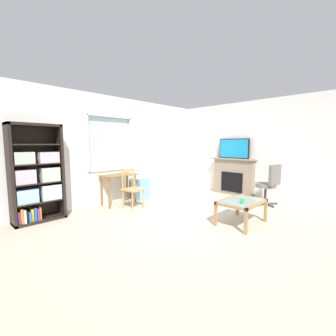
% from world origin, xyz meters
% --- Properties ---
extents(ground, '(6.37, 5.84, 0.02)m').
position_xyz_m(ground, '(0.00, 0.00, -0.01)').
color(ground, beige).
extents(wall_back_with_window, '(5.37, 0.15, 2.66)m').
position_xyz_m(wall_back_with_window, '(0.03, 2.42, 1.31)').
color(wall_back_with_window, silver).
rests_on(wall_back_with_window, ground).
extents(wall_right, '(0.12, 5.04, 2.66)m').
position_xyz_m(wall_right, '(2.74, 0.00, 1.33)').
color(wall_right, silver).
rests_on(wall_right, ground).
extents(bookshelf, '(0.90, 0.38, 1.87)m').
position_xyz_m(bookshelf, '(-2.10, 2.18, 0.86)').
color(bookshelf, black).
rests_on(bookshelf, ground).
extents(desk_under_window, '(0.86, 0.45, 0.74)m').
position_xyz_m(desk_under_window, '(-0.34, 2.07, 0.61)').
color(desk_under_window, brown).
rests_on(desk_under_window, ground).
extents(wooden_chair, '(0.45, 0.43, 0.90)m').
position_xyz_m(wooden_chair, '(-0.32, 1.56, 0.46)').
color(wooden_chair, tan).
rests_on(wooden_chair, ground).
extents(plastic_drawer_unit, '(0.35, 0.40, 0.57)m').
position_xyz_m(plastic_drawer_unit, '(0.38, 2.12, 0.28)').
color(plastic_drawer_unit, '#72ADDB').
rests_on(plastic_drawer_unit, ground).
extents(fireplace, '(0.26, 1.30, 1.07)m').
position_xyz_m(fireplace, '(2.59, 0.55, 0.54)').
color(fireplace, gray).
rests_on(fireplace, ground).
extents(tv, '(0.06, 0.91, 0.57)m').
position_xyz_m(tv, '(2.57, 0.55, 1.35)').
color(tv, black).
rests_on(tv, fireplace).
extents(office_chair, '(0.58, 0.60, 1.00)m').
position_xyz_m(office_chair, '(2.12, -0.63, 0.55)').
color(office_chair, slate).
rests_on(office_chair, ground).
extents(coffee_table, '(0.91, 0.63, 0.44)m').
position_xyz_m(coffee_table, '(0.49, -0.73, 0.38)').
color(coffee_table, '#8C9E99').
rests_on(coffee_table, ground).
extents(sippy_cup, '(0.07, 0.07, 0.09)m').
position_xyz_m(sippy_cup, '(0.30, -0.83, 0.49)').
color(sippy_cup, '#33B770').
rests_on(sippy_cup, coffee_table).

